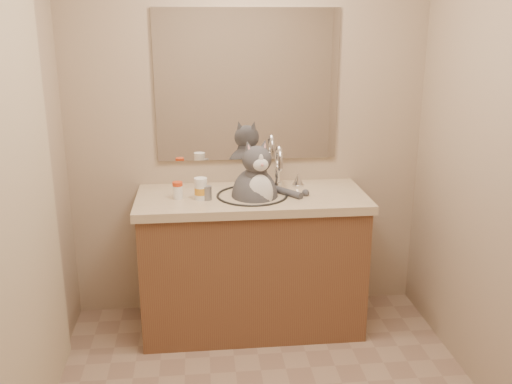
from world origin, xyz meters
TOP-DOWN VIEW (x-y plane):
  - room at (0.00, 0.00)m, footprint 2.22×2.52m
  - vanity at (0.00, 0.96)m, footprint 1.34×0.59m
  - mirror at (0.00, 1.24)m, footprint 1.10×0.02m
  - shower_curtain at (-1.05, 0.10)m, footprint 0.02×1.30m
  - cat at (0.02, 0.93)m, footprint 0.44×0.35m
  - pill_bottle_redcap at (-0.43, 0.93)m, footprint 0.08×0.08m
  - pill_bottle_orange at (-0.30, 0.91)m, footprint 0.09×0.09m
  - grey_canister at (-0.26, 0.90)m, footprint 0.07×0.07m

SIDE VIEW (x-z plane):
  - vanity at x=0.00m, z-range -0.12..1.00m
  - cat at x=0.02m, z-range 0.59..1.14m
  - grey_canister at x=-0.26m, z-range 0.85..0.93m
  - pill_bottle_redcap at x=-0.43m, z-range 0.85..0.95m
  - pill_bottle_orange at x=-0.30m, z-range 0.85..0.97m
  - shower_curtain at x=-1.05m, z-range 0.06..2.00m
  - room at x=0.00m, z-range -0.01..2.41m
  - mirror at x=0.00m, z-range 1.00..1.90m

